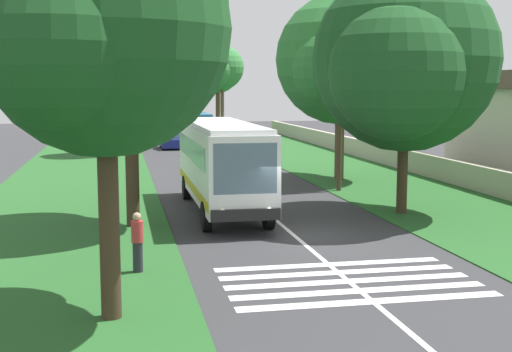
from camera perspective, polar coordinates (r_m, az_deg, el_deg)
name	(u,v)px	position (r m, az deg, el deg)	size (l,w,h in m)	color
ground	(294,235)	(24.56, 3.14, -4.89)	(160.00, 160.00, 0.00)	#333335
grass_verge_left	(78,183)	(38.66, -14.43, -0.59)	(120.00, 8.00, 0.04)	#235623
grass_verge_right	(366,176)	(41.12, 9.03, 0.02)	(120.00, 8.00, 0.04)	#235623
centre_line	(228,180)	(39.06, -2.33, -0.31)	(110.00, 0.16, 0.01)	silver
coach_bus	(222,161)	(28.89, -2.85, 1.27)	(11.16, 2.62, 3.73)	white
zebra_crossing	(349,281)	(19.04, 7.62, -8.56)	(4.05, 6.80, 0.01)	silver
trailing_car_0	(242,156)	(45.89, -1.14, 1.67)	(4.30, 1.78, 1.43)	navy
trailing_car_1	(223,148)	(51.39, -2.76, 2.28)	(4.30, 1.78, 1.43)	#145933
trailing_car_2	(171,141)	(59.20, -6.99, 2.90)	(4.30, 1.78, 1.43)	navy
trailing_minibus_0	(198,123)	(70.65, -4.75, 4.36)	(6.00, 2.14, 2.53)	teal
roadside_tree_left_0	(123,65)	(74.49, -10.87, 8.93)	(6.99, 5.99, 10.54)	#4C3826
roadside_tree_left_1	(126,61)	(54.37, -10.64, 9.28)	(5.69, 4.81, 9.68)	#4C3826
roadside_tree_left_2	(124,8)	(26.11, -10.77, 13.42)	(8.12, 7.28, 11.78)	#3D2D1E
roadside_tree_left_3	(99,37)	(15.62, -12.82, 11.05)	(6.59, 5.51, 9.13)	#3D2D1E
roadside_tree_right_0	(217,73)	(86.99, -3.26, 8.45)	(6.25, 5.28, 9.65)	#4C3826
roadside_tree_right_1	(337,63)	(39.04, 6.67, 9.21)	(8.53, 7.16, 10.24)	brown
roadside_tree_right_2	(401,64)	(28.61, 11.82, 9.01)	(8.84, 7.46, 10.00)	#3D2D1E
roadside_tree_right_3	(221,69)	(75.70, -2.93, 8.77)	(6.03, 4.74, 9.59)	brown
utility_pole	(340,103)	(34.64, 6.92, 6.00)	(0.24, 1.40, 8.47)	#473828
roadside_wall	(388,155)	(46.90, 10.84, 1.68)	(70.00, 0.40, 1.28)	#B2A893
pedestrian	(137,241)	(19.74, -9.72, -5.33)	(0.34, 0.34, 1.69)	#26262D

